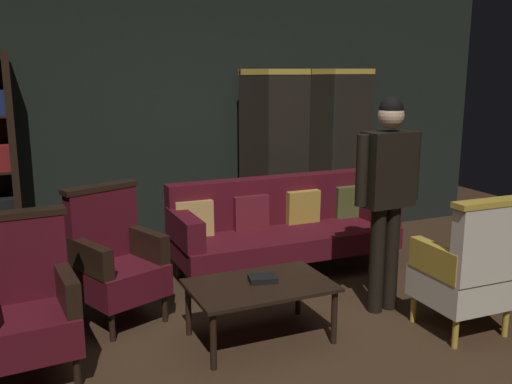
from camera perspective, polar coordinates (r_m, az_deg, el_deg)
The scene contains 10 objects.
ground_plane at distance 4.16m, azimuth 4.60°, elevation -15.13°, with size 10.00×10.00×0.00m, color #3D2819.
back_wall at distance 5.98m, azimuth -6.43°, elevation 7.33°, with size 7.20×0.10×2.80m, color black.
folding_screen at distance 6.38m, azimuth 4.93°, elevation 3.92°, with size 1.71×0.30×1.90m.
velvet_couch at distance 5.43m, azimuth 2.53°, elevation -3.24°, with size 2.12×0.78×0.88m.
coffee_table at distance 4.10m, azimuth 0.42°, elevation -9.75°, with size 1.00×0.64×0.42m.
armchair_gilt_accent at distance 4.43m, azimuth 20.47°, elevation -7.24°, with size 0.60×0.59×1.04m.
armchair_wing_left at distance 3.86m, azimuth -22.02°, elevation -10.29°, with size 0.62×0.61×1.04m.
armchair_wing_right at distance 4.50m, azimuth -13.89°, elevation -6.48°, with size 0.75×0.75×1.04m.
standing_figure at distance 4.52m, azimuth 12.99°, elevation 0.66°, with size 0.59×0.24×1.70m.
book_black_cloth at distance 4.12m, azimuth 0.68°, elevation -8.65°, with size 0.20×0.15×0.04m, color black.
Camera 1 is at (-1.77, -3.24, 1.91)m, focal length 40.06 mm.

